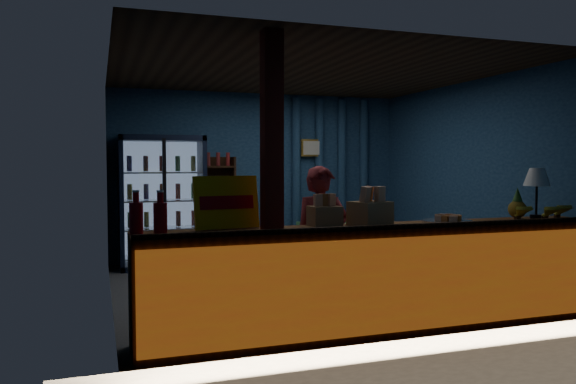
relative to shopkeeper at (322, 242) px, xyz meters
name	(u,v)px	position (x,y,z in m)	size (l,w,h in m)	color
ground	(308,286)	(0.37, 1.32, -0.74)	(4.60, 4.60, 0.00)	#515154
room_walls	(309,158)	(0.37, 1.32, 0.83)	(4.60, 4.60, 4.60)	navy
counter	(384,278)	(0.37, -0.59, -0.26)	(4.40, 0.57, 0.99)	brown
support_post	(272,188)	(-0.68, -0.58, 0.56)	(0.16, 0.16, 2.60)	maroon
beverage_cooler	(162,203)	(-1.18, 3.24, 0.19)	(1.20, 0.62, 1.90)	black
bottle_shelf	(218,210)	(-0.33, 3.38, 0.05)	(0.50, 0.28, 1.60)	#372111
curtain_folds	(319,176)	(1.37, 3.46, 0.56)	(1.74, 0.14, 2.50)	navy
framed_picture	(312,148)	(1.22, 3.41, 1.01)	(0.36, 0.04, 0.28)	gold
shopkeeper	(322,242)	(0.00, 0.00, 0.00)	(0.54, 0.35, 1.48)	maroon
green_chair	(328,242)	(1.19, 2.66, -0.41)	(0.70, 0.72, 0.65)	#50A163
side_table	(288,249)	(0.57, 2.71, -0.50)	(0.61, 0.50, 0.58)	#372111
yellow_sign	(226,202)	(-1.02, -0.36, 0.44)	(0.57, 0.17, 0.45)	yellow
soda_bottles	(148,216)	(-1.68, -0.53, 0.35)	(0.29, 0.19, 0.35)	#B60C15
snack_box_left	(370,212)	(0.26, -0.52, 0.33)	(0.40, 0.36, 0.35)	#A0764D
snack_box_centre	(325,214)	(-0.14, -0.40, 0.31)	(0.27, 0.23, 0.28)	#A0764D
pastry_tray	(447,220)	(1.02, -0.58, 0.24)	(0.47, 0.47, 0.08)	silver
banana_bunches	(543,211)	(2.13, -0.59, 0.29)	(0.72, 0.28, 0.16)	yellow
table_lamp	(537,179)	(2.11, -0.52, 0.61)	(0.26, 0.26, 0.51)	black
pineapple	(517,206)	(1.91, -0.48, 0.34)	(0.18, 0.18, 0.31)	#8E6019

